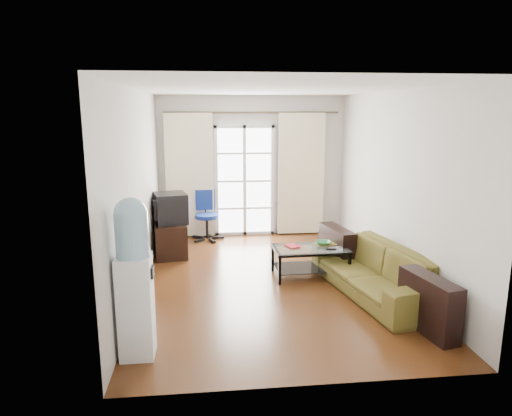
{
  "coord_description": "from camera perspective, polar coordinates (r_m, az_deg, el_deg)",
  "views": [
    {
      "loc": [
        -0.88,
        -6.19,
        2.41
      ],
      "look_at": [
        -0.17,
        0.35,
        1.01
      ],
      "focal_mm": 32.0,
      "sensor_mm": 36.0,
      "label": 1
    }
  ],
  "objects": [
    {
      "name": "crt_tv",
      "position": [
        7.77,
        -10.78,
        -0.01
      ],
      "size": [
        0.64,
        0.65,
        0.5
      ],
      "rotation": [
        0.0,
        0.0,
        0.23
      ],
      "color": "black",
      "rests_on": "tv_stand"
    },
    {
      "name": "curtain_right",
      "position": [
        8.94,
        5.65,
        4.21
      ],
      "size": [
        0.9,
        0.07,
        2.35
      ],
      "primitive_type": "cube",
      "color": "#FFF4CD",
      "rests_on": "curtain_rod"
    },
    {
      "name": "wall_back",
      "position": [
        8.9,
        -0.52,
        5.21
      ],
      "size": [
        3.6,
        0.02,
        2.7
      ],
      "primitive_type": "cube",
      "color": "silver",
      "rests_on": "floor"
    },
    {
      "name": "wall_front",
      "position": [
        3.84,
        7.26,
        -4.05
      ],
      "size": [
        3.6,
        0.02,
        2.7
      ],
      "primitive_type": "cube",
      "color": "silver",
      "rests_on": "floor"
    },
    {
      "name": "task_chair",
      "position": [
        8.73,
        -6.16,
        -2.17
      ],
      "size": [
        0.71,
        0.71,
        0.93
      ],
      "rotation": [
        0.0,
        0.0,
        0.12
      ],
      "color": "black",
      "rests_on": "floor"
    },
    {
      "name": "book",
      "position": [
        6.75,
        3.95,
        -4.85
      ],
      "size": [
        0.31,
        0.34,
        0.02
      ],
      "primitive_type": "imported",
      "rotation": [
        0.0,
        0.0,
        0.33
      ],
      "color": "#A32314",
      "rests_on": "coffee_table"
    },
    {
      "name": "ceiling",
      "position": [
        6.26,
        1.92,
        14.7
      ],
      "size": [
        5.2,
        5.2,
        0.0
      ],
      "primitive_type": "plane",
      "rotation": [
        3.14,
        0.0,
        0.0
      ],
      "color": "white",
      "rests_on": "wall_back"
    },
    {
      "name": "radiator",
      "position": [
        9.09,
        4.58,
        -1.22
      ],
      "size": [
        0.64,
        0.12,
        0.64
      ],
      "primitive_type": "cube",
      "color": "#949597",
      "rests_on": "floor"
    },
    {
      "name": "floor",
      "position": [
        6.7,
        1.75,
        -9.04
      ],
      "size": [
        5.2,
        5.2,
        0.0
      ],
      "primitive_type": "plane",
      "color": "#593015",
      "rests_on": "ground"
    },
    {
      "name": "tv_stand",
      "position": [
        7.87,
        -10.64,
        -3.85
      ],
      "size": [
        0.61,
        0.83,
        0.56
      ],
      "primitive_type": "cube",
      "rotation": [
        0.0,
        0.0,
        0.14
      ],
      "color": "black",
      "rests_on": "floor"
    },
    {
      "name": "wall_right",
      "position": [
        6.83,
        16.98,
        2.59
      ],
      "size": [
        0.02,
        5.2,
        2.7
      ],
      "primitive_type": "cube",
      "color": "silver",
      "rests_on": "floor"
    },
    {
      "name": "french_door",
      "position": [
        8.86,
        -1.44,
        3.38
      ],
      "size": [
        1.16,
        0.06,
        2.15
      ],
      "color": "white",
      "rests_on": "wall_back"
    },
    {
      "name": "curtain_rod",
      "position": [
        8.73,
        -0.46,
        11.85
      ],
      "size": [
        3.3,
        0.04,
        0.04
      ],
      "primitive_type": "cylinder",
      "rotation": [
        0.0,
        1.57,
        0.0
      ],
      "color": "#4C3F2D",
      "rests_on": "wall_back"
    },
    {
      "name": "water_cooler",
      "position": [
        4.62,
        -14.98,
        -8.16
      ],
      "size": [
        0.35,
        0.33,
        1.62
      ],
      "rotation": [
        0.0,
        0.0,
        0.0
      ],
      "color": "white",
      "rests_on": "floor"
    },
    {
      "name": "wall_left",
      "position": [
        6.35,
        -14.49,
        2.05
      ],
      "size": [
        0.02,
        5.2,
        2.7
      ],
      "primitive_type": "cube",
      "color": "silver",
      "rests_on": "floor"
    },
    {
      "name": "curtain_left",
      "position": [
        8.76,
        -8.29,
        3.98
      ],
      "size": [
        0.9,
        0.07,
        2.35
      ],
      "primitive_type": "cube",
      "color": "#FFF4CD",
      "rests_on": "curtain_rod"
    },
    {
      "name": "sofa",
      "position": [
        6.34,
        14.62,
        -7.59
      ],
      "size": [
        2.52,
        1.67,
        0.64
      ],
      "primitive_type": "imported",
      "rotation": [
        0.0,
        0.0,
        -1.38
      ],
      "color": "olive",
      "rests_on": "floor"
    },
    {
      "name": "coffee_table",
      "position": [
        6.83,
        6.77,
        -6.17
      ],
      "size": [
        1.11,
        0.66,
        0.44
      ],
      "rotation": [
        0.0,
        0.0,
        0.04
      ],
      "color": "silver",
      "rests_on": "floor"
    },
    {
      "name": "remote",
      "position": [
        6.73,
        9.34,
        -5.08
      ],
      "size": [
        0.15,
        0.05,
        0.02
      ],
      "primitive_type": "cube",
      "rotation": [
        0.0,
        0.0,
        -0.1
      ],
      "color": "black",
      "rests_on": "coffee_table"
    },
    {
      "name": "bowl",
      "position": [
        6.95,
        8.37,
        -4.33
      ],
      "size": [
        0.32,
        0.32,
        0.05
      ],
      "primitive_type": "imported",
      "rotation": [
        0.0,
        0.0,
        -0.27
      ],
      "color": "green",
      "rests_on": "coffee_table"
    }
  ]
}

